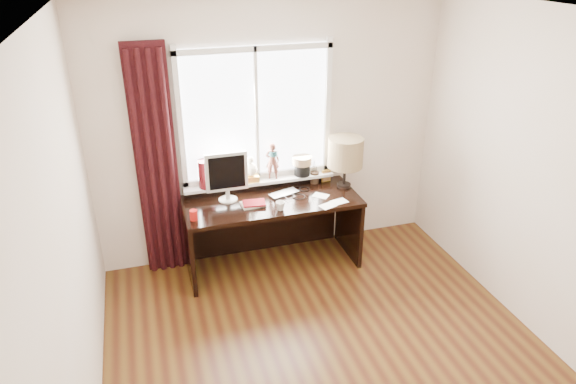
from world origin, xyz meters
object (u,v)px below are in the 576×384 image
object	(u,v)px
monitor	(227,174)
table_lamp	(346,153)
red_cup	(194,215)
mug	(280,206)
laptop	(284,193)
desk	(269,217)

from	to	relation	value
monitor	table_lamp	bearing A→B (deg)	-1.55
red_cup	mug	bearing A→B (deg)	-3.06
red_cup	monitor	world-z (taller)	monitor
laptop	desk	xyz separation A→B (m)	(-0.15, 0.02, -0.26)
monitor	laptop	bearing A→B (deg)	-3.58
laptop	desk	size ratio (longest dim) A/B	0.18
laptop	mug	size ratio (longest dim) A/B	3.42
laptop	monitor	size ratio (longest dim) A/B	0.61
red_cup	table_lamp	bearing A→B (deg)	9.54
laptop	red_cup	distance (m)	0.96
laptop	table_lamp	distance (m)	0.73
table_lamp	desk	bearing A→B (deg)	178.42
mug	monitor	bearing A→B (deg)	141.88
red_cup	monitor	distance (m)	0.52
desk	monitor	size ratio (longest dim) A/B	3.47
red_cup	monitor	xyz separation A→B (m)	(0.37, 0.29, 0.23)
mug	laptop	bearing A→B (deg)	67.67
desk	monitor	world-z (taller)	monitor
desk	table_lamp	distance (m)	0.99
laptop	red_cup	world-z (taller)	red_cup
red_cup	desk	world-z (taller)	red_cup
laptop	mug	world-z (taller)	mug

